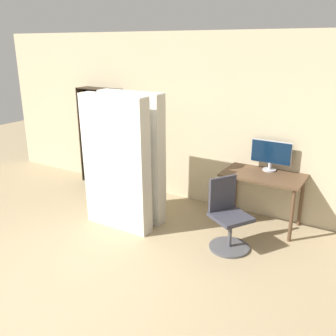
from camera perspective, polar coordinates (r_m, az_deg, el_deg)
The scene contains 8 objects.
ground_plane at distance 4.26m, azimuth -20.58°, elevation -19.13°, with size 16.00×16.00×0.00m, color #9E8966.
wall_back at distance 6.10m, azimuth 2.93°, elevation 7.41°, with size 8.00×0.06×2.70m.
desk at distance 5.44m, azimuth 14.24°, elevation -2.07°, with size 1.11×0.66×0.78m.
monitor at distance 5.52m, azimuth 15.40°, elevation 2.09°, with size 0.58×0.19×0.44m.
office_chair at distance 4.88m, azimuth 9.12°, elevation -7.93°, with size 0.60×0.60×0.92m.
bookshelf at distance 7.10m, azimuth -10.58°, elevation 4.62°, with size 0.84×0.30×1.76m.
mattress_near at distance 5.18m, azimuth -7.87°, elevation 0.63°, with size 1.01×0.25×1.89m.
mattress_far at distance 5.46m, azimuth -5.41°, elevation 1.66°, with size 1.01×0.24×1.89m.
Camera 1 is at (2.83, -1.94, 2.52)m, focal length 40.00 mm.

